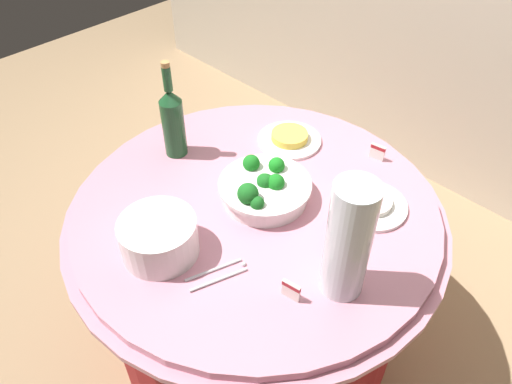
{
  "coord_description": "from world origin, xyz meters",
  "views": [
    {
      "loc": [
        0.76,
        -0.77,
        1.78
      ],
      "look_at": [
        0.0,
        0.0,
        0.79
      ],
      "focal_mm": 34.98,
      "sensor_mm": 36.0,
      "label": 1
    }
  ],
  "objects_px": {
    "decorative_fruit_vase": "(347,247)",
    "label_placard_mid": "(291,290)",
    "plate_stack": "(159,237)",
    "food_plate_rice": "(370,204)",
    "broccoli_bowl": "(265,189)",
    "food_plate_fried_egg": "(289,139)",
    "serving_tongs": "(219,274)",
    "label_placard_front": "(378,151)",
    "wine_bottle": "(173,120)"
  },
  "relations": [
    {
      "from": "serving_tongs",
      "to": "label_placard_mid",
      "type": "bearing_deg",
      "value": 23.64
    },
    {
      "from": "plate_stack",
      "to": "food_plate_fried_egg",
      "type": "bearing_deg",
      "value": 97.65
    },
    {
      "from": "food_plate_fried_egg",
      "to": "label_placard_front",
      "type": "distance_m",
      "value": 0.3
    },
    {
      "from": "broccoli_bowl",
      "to": "label_placard_mid",
      "type": "relative_size",
      "value": 5.09
    },
    {
      "from": "wine_bottle",
      "to": "plate_stack",
      "type": "bearing_deg",
      "value": -44.24
    },
    {
      "from": "broccoli_bowl",
      "to": "food_plate_rice",
      "type": "height_order",
      "value": "broccoli_bowl"
    },
    {
      "from": "plate_stack",
      "to": "food_plate_rice",
      "type": "distance_m",
      "value": 0.63
    },
    {
      "from": "label_placard_front",
      "to": "plate_stack",
      "type": "bearing_deg",
      "value": -103.9
    },
    {
      "from": "label_placard_mid",
      "to": "serving_tongs",
      "type": "bearing_deg",
      "value": -156.36
    },
    {
      "from": "food_plate_fried_egg",
      "to": "food_plate_rice",
      "type": "relative_size",
      "value": 1.0
    },
    {
      "from": "decorative_fruit_vase",
      "to": "label_placard_mid",
      "type": "bearing_deg",
      "value": -119.38
    },
    {
      "from": "label_placard_mid",
      "to": "decorative_fruit_vase",
      "type": "bearing_deg",
      "value": 60.62
    },
    {
      "from": "broccoli_bowl",
      "to": "wine_bottle",
      "type": "distance_m",
      "value": 0.38
    },
    {
      "from": "food_plate_rice",
      "to": "label_placard_front",
      "type": "bearing_deg",
      "value": 120.16
    },
    {
      "from": "food_plate_rice",
      "to": "label_placard_mid",
      "type": "distance_m",
      "value": 0.42
    },
    {
      "from": "label_placard_front",
      "to": "label_placard_mid",
      "type": "relative_size",
      "value": 1.0
    },
    {
      "from": "decorative_fruit_vase",
      "to": "label_placard_mid",
      "type": "relative_size",
      "value": 6.18
    },
    {
      "from": "wine_bottle",
      "to": "food_plate_fried_egg",
      "type": "relative_size",
      "value": 1.53
    },
    {
      "from": "plate_stack",
      "to": "wine_bottle",
      "type": "bearing_deg",
      "value": 135.76
    },
    {
      "from": "decorative_fruit_vase",
      "to": "food_plate_rice",
      "type": "distance_m",
      "value": 0.34
    },
    {
      "from": "plate_stack",
      "to": "decorative_fruit_vase",
      "type": "height_order",
      "value": "decorative_fruit_vase"
    },
    {
      "from": "food_plate_rice",
      "to": "serving_tongs",
      "type": "bearing_deg",
      "value": -105.18
    },
    {
      "from": "wine_bottle",
      "to": "decorative_fruit_vase",
      "type": "distance_m",
      "value": 0.74
    },
    {
      "from": "broccoli_bowl",
      "to": "wine_bottle",
      "type": "bearing_deg",
      "value": -173.35
    },
    {
      "from": "broccoli_bowl",
      "to": "serving_tongs",
      "type": "relative_size",
      "value": 1.69
    },
    {
      "from": "broccoli_bowl",
      "to": "decorative_fruit_vase",
      "type": "xyz_separation_m",
      "value": [
        0.36,
        -0.1,
        0.11
      ]
    },
    {
      "from": "food_plate_fried_egg",
      "to": "broccoli_bowl",
      "type": "bearing_deg",
      "value": -62.55
    },
    {
      "from": "decorative_fruit_vase",
      "to": "label_placard_front",
      "type": "distance_m",
      "value": 0.56
    },
    {
      "from": "plate_stack",
      "to": "label_placard_mid",
      "type": "relative_size",
      "value": 3.82
    },
    {
      "from": "decorative_fruit_vase",
      "to": "label_placard_front",
      "type": "xyz_separation_m",
      "value": [
        -0.23,
        0.5,
        -0.12
      ]
    },
    {
      "from": "broccoli_bowl",
      "to": "plate_stack",
      "type": "relative_size",
      "value": 1.33
    },
    {
      "from": "plate_stack",
      "to": "food_plate_fried_egg",
      "type": "relative_size",
      "value": 0.95
    },
    {
      "from": "plate_stack",
      "to": "label_placard_mid",
      "type": "height_order",
      "value": "plate_stack"
    },
    {
      "from": "broccoli_bowl",
      "to": "food_plate_fried_egg",
      "type": "xyz_separation_m",
      "value": [
        -0.14,
        0.27,
        -0.03
      ]
    },
    {
      "from": "decorative_fruit_vase",
      "to": "food_plate_rice",
      "type": "xyz_separation_m",
      "value": [
        -0.11,
        0.29,
        -0.14
      ]
    },
    {
      "from": "wine_bottle",
      "to": "serving_tongs",
      "type": "xyz_separation_m",
      "value": [
        0.49,
        -0.25,
        -0.12
      ]
    },
    {
      "from": "plate_stack",
      "to": "label_placard_mid",
      "type": "xyz_separation_m",
      "value": [
        0.35,
        0.13,
        -0.02
      ]
    },
    {
      "from": "serving_tongs",
      "to": "food_plate_fried_egg",
      "type": "distance_m",
      "value": 0.62
    },
    {
      "from": "broccoli_bowl",
      "to": "label_placard_mid",
      "type": "height_order",
      "value": "broccoli_bowl"
    },
    {
      "from": "serving_tongs",
      "to": "food_plate_fried_egg",
      "type": "height_order",
      "value": "food_plate_fried_egg"
    },
    {
      "from": "broccoli_bowl",
      "to": "decorative_fruit_vase",
      "type": "relative_size",
      "value": 0.82
    },
    {
      "from": "food_plate_fried_egg",
      "to": "decorative_fruit_vase",
      "type": "bearing_deg",
      "value": -36.04
    },
    {
      "from": "broccoli_bowl",
      "to": "label_placard_front",
      "type": "xyz_separation_m",
      "value": [
        0.13,
        0.4,
        -0.01
      ]
    },
    {
      "from": "label_placard_front",
      "to": "broccoli_bowl",
      "type": "bearing_deg",
      "value": -107.88
    },
    {
      "from": "broccoli_bowl",
      "to": "serving_tongs",
      "type": "xyz_separation_m",
      "value": [
        0.12,
        -0.29,
        -0.04
      ]
    },
    {
      "from": "broccoli_bowl",
      "to": "decorative_fruit_vase",
      "type": "height_order",
      "value": "decorative_fruit_vase"
    },
    {
      "from": "broccoli_bowl",
      "to": "food_plate_fried_egg",
      "type": "height_order",
      "value": "broccoli_bowl"
    },
    {
      "from": "serving_tongs",
      "to": "label_placard_front",
      "type": "bearing_deg",
      "value": 88.88
    },
    {
      "from": "plate_stack",
      "to": "food_plate_fried_egg",
      "type": "height_order",
      "value": "plate_stack"
    },
    {
      "from": "food_plate_fried_egg",
      "to": "plate_stack",
      "type": "bearing_deg",
      "value": -82.35
    }
  ]
}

